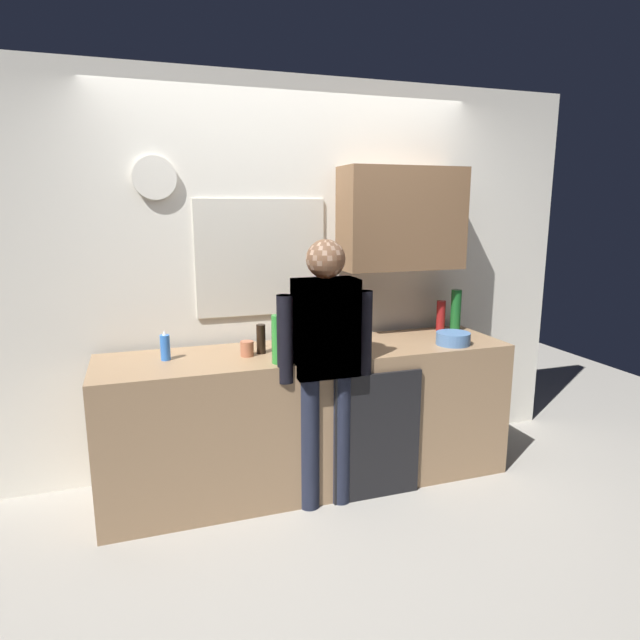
# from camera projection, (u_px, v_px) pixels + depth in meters

# --- Properties ---
(ground_plane) EXTENTS (8.00, 8.00, 0.00)m
(ground_plane) POSITION_uv_depth(u_px,v_px,m) (325.00, 503.00, 3.32)
(ground_plane) COLOR #9E998E
(kitchen_counter) EXTENTS (2.59, 0.64, 0.89)m
(kitchen_counter) POSITION_uv_depth(u_px,v_px,m) (310.00, 417.00, 3.50)
(kitchen_counter) COLOR #937251
(kitchen_counter) RESTS_ON ground_plane
(dishwasher_panel) EXTENTS (0.56, 0.02, 0.80)m
(dishwasher_panel) POSITION_uv_depth(u_px,v_px,m) (378.00, 437.00, 3.31)
(dishwasher_panel) COLOR black
(dishwasher_panel) RESTS_ON ground_plane
(back_wall_assembly) EXTENTS (4.19, 0.42, 2.60)m
(back_wall_assembly) POSITION_uv_depth(u_px,v_px,m) (305.00, 268.00, 3.72)
(back_wall_assembly) COLOR silver
(back_wall_assembly) RESTS_ON ground_plane
(coffee_maker) EXTENTS (0.20, 0.20, 0.33)m
(coffee_maker) POSITION_uv_depth(u_px,v_px,m) (323.00, 324.00, 3.48)
(coffee_maker) COLOR black
(coffee_maker) RESTS_ON kitchen_counter
(bottle_clear_soda) EXTENTS (0.09, 0.09, 0.28)m
(bottle_clear_soda) POSITION_uv_depth(u_px,v_px,m) (279.00, 339.00, 3.10)
(bottle_clear_soda) COLOR #2D8C33
(bottle_clear_soda) RESTS_ON kitchen_counter
(bottle_green_wine) EXTENTS (0.07, 0.07, 0.30)m
(bottle_green_wine) POSITION_uv_depth(u_px,v_px,m) (456.00, 310.00, 3.90)
(bottle_green_wine) COLOR #195923
(bottle_green_wine) RESTS_ON kitchen_counter
(bottle_dark_sauce) EXTENTS (0.06, 0.06, 0.18)m
(bottle_dark_sauce) POSITION_uv_depth(u_px,v_px,m) (261.00, 339.00, 3.31)
(bottle_dark_sauce) COLOR black
(bottle_dark_sauce) RESTS_ON kitchen_counter
(bottle_red_vinegar) EXTENTS (0.06, 0.06, 0.22)m
(bottle_red_vinegar) POSITION_uv_depth(u_px,v_px,m) (441.00, 316.00, 3.91)
(bottle_red_vinegar) COLOR maroon
(bottle_red_vinegar) RESTS_ON kitchen_counter
(cup_white_mug) EXTENTS (0.08, 0.08, 0.09)m
(cup_white_mug) POSITION_uv_depth(u_px,v_px,m) (306.00, 351.00, 3.20)
(cup_white_mug) COLOR white
(cup_white_mug) RESTS_ON kitchen_counter
(cup_terracotta_mug) EXTENTS (0.08, 0.08, 0.09)m
(cup_terracotta_mug) POSITION_uv_depth(u_px,v_px,m) (247.00, 349.00, 3.26)
(cup_terracotta_mug) COLOR #B26647
(cup_terracotta_mug) RESTS_ON kitchen_counter
(cup_blue_mug) EXTENTS (0.08, 0.08, 0.10)m
(cup_blue_mug) POSITION_uv_depth(u_px,v_px,m) (321.00, 348.00, 3.26)
(cup_blue_mug) COLOR #3351B2
(cup_blue_mug) RESTS_ON kitchen_counter
(mixing_bowl) EXTENTS (0.22, 0.22, 0.08)m
(mixing_bowl) POSITION_uv_depth(u_px,v_px,m) (453.00, 338.00, 3.53)
(mixing_bowl) COLOR #4C72A5
(mixing_bowl) RESTS_ON kitchen_counter
(dish_soap) EXTENTS (0.06, 0.06, 0.18)m
(dish_soap) POSITION_uv_depth(u_px,v_px,m) (165.00, 347.00, 3.17)
(dish_soap) COLOR blue
(dish_soap) RESTS_ON kitchen_counter
(person_at_sink) EXTENTS (0.57, 0.22, 1.60)m
(person_at_sink) POSITION_uv_depth(u_px,v_px,m) (326.00, 353.00, 3.12)
(person_at_sink) COLOR #3F4766
(person_at_sink) RESTS_ON ground_plane
(person_guest) EXTENTS (0.57, 0.22, 1.60)m
(person_guest) POSITION_uv_depth(u_px,v_px,m) (326.00, 353.00, 3.12)
(person_guest) COLOR #3F4766
(person_guest) RESTS_ON ground_plane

